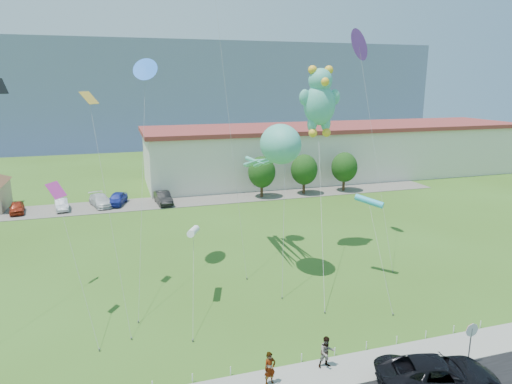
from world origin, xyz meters
TOP-DOWN VIEW (x-y plane):
  - ground at (0.00, 0.00)m, footprint 160.00×160.00m
  - sidewalk at (0.00, -2.75)m, footprint 80.00×2.50m
  - parking_strip at (0.00, 35.00)m, footprint 70.00×6.00m
  - hill_ridge at (0.00, 120.00)m, footprint 160.00×50.00m
  - warehouse at (26.00, 44.00)m, footprint 61.00×15.00m
  - stop_sign at (9.50, -4.21)m, footprint 0.80×0.07m
  - rope_fence at (0.00, -1.30)m, footprint 26.05×0.05m
  - tree_near at (10.00, 34.00)m, footprint 3.60×3.60m
  - tree_mid at (16.00, 34.00)m, footprint 3.60×3.60m
  - tree_far at (22.00, 34.00)m, footprint 3.60×3.60m
  - suv at (6.48, -5.50)m, footprint 6.47×4.23m
  - pedestrian_left at (-1.30, -2.66)m, footprint 0.70×0.53m
  - pedestrian_right at (2.03, -2.23)m, footprint 0.87×0.68m
  - parked_car_red at (-19.45, 35.05)m, footprint 2.02×3.95m
  - parked_car_silver at (-14.64, 35.03)m, footprint 1.97×4.11m
  - parked_car_white at (-10.24, 35.50)m, footprint 3.28×5.26m
  - parked_car_blue at (-8.30, 35.58)m, footprint 2.96×4.71m
  - parked_car_black at (-2.81, 34.30)m, footprint 2.10×4.82m
  - octopus_kite at (3.85, 11.53)m, footprint 3.00×11.40m
  - teddy_bear_kite at (8.96, 14.60)m, footprint 6.35×12.66m
  - small_kite_blue at (-5.48, 14.26)m, footprint 2.85×9.65m
  - small_kite_yellow at (-9.21, 10.26)m, footprint 2.29×8.26m
  - small_kite_white at (-3.28, 7.81)m, footprint 1.40×6.63m
  - small_kite_cyan at (10.30, 7.98)m, footprint 1.92×7.59m
  - small_kite_pink at (-11.38, 7.18)m, footprint 2.66×5.35m
  - small_kite_purple at (13.48, 16.19)m, footprint 1.80×9.44m

SIDE VIEW (x-z plane):
  - ground at x=0.00m, z-range 0.00..0.00m
  - parking_strip at x=0.00m, z-range 0.00..0.06m
  - sidewalk at x=0.00m, z-range 0.00..0.10m
  - rope_fence at x=0.00m, z-range 0.00..0.50m
  - parked_car_red at x=-19.45m, z-range 0.06..1.35m
  - parked_car_silver at x=-14.64m, z-range 0.06..1.36m
  - parked_car_white at x=-10.24m, z-range 0.06..1.48m
  - parked_car_blue at x=-8.30m, z-range 0.06..1.56m
  - parked_car_black at x=-2.81m, z-range 0.06..1.60m
  - suv at x=6.48m, z-range 0.06..1.71m
  - pedestrian_left at x=-1.30m, z-range 0.10..1.84m
  - pedestrian_right at x=2.03m, z-range 0.10..1.85m
  - stop_sign at x=9.50m, z-range 0.62..3.12m
  - tree_near at x=10.00m, z-range 0.65..6.12m
  - tree_mid at x=16.00m, z-range 0.65..6.12m
  - tree_far at x=22.00m, z-range 0.65..6.12m
  - warehouse at x=26.00m, z-range 0.02..8.22m
  - small_kite_white at x=-3.28m, z-range 2.25..7.69m
  - small_kite_cyan at x=10.30m, z-range 2.75..9.21m
  - small_kite_pink at x=-11.38m, z-range 3.19..12.13m
  - octopus_kite at x=3.85m, z-range 3.69..15.57m
  - small_kite_yellow at x=-9.21m, z-range 4.92..19.22m
  - hill_ridge at x=0.00m, z-range 0.00..25.00m
  - teddy_bear_kite at x=8.96m, z-range 5.31..21.55m
  - small_kite_blue at x=-5.48m, z-range 7.21..23.76m
  - small_kite_purple at x=13.48m, z-range 8.25..27.05m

